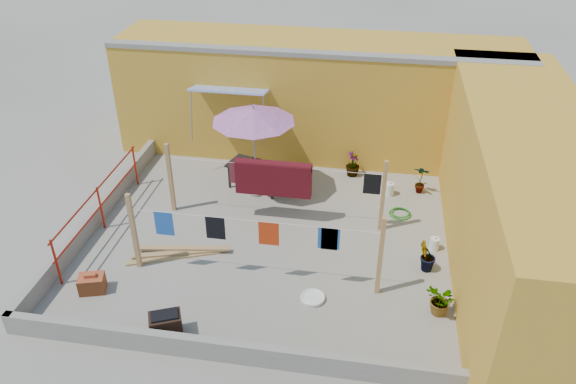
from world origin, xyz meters
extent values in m
plane|color=#9E998E|center=(0.00, 0.00, 0.00)|extent=(80.00, 80.00, 0.00)
cube|color=#C08C2A|center=(0.50, 4.70, 1.60)|extent=(11.00, 2.40, 3.20)
cube|color=gray|center=(0.50, 3.65, 3.15)|extent=(11.00, 0.35, 0.12)
cube|color=#2D51B2|center=(-1.60, 3.15, 2.25)|extent=(2.00, 0.79, 0.22)
cylinder|color=gray|center=(-2.55, 2.78, 1.60)|extent=(0.03, 0.30, 1.28)
cylinder|color=gray|center=(-0.65, 2.78, 1.60)|extent=(0.03, 0.30, 1.28)
cube|color=#C08C2A|center=(5.20, 0.00, 1.60)|extent=(2.40, 9.00, 3.20)
cube|color=gray|center=(0.00, -3.58, 0.22)|extent=(8.30, 0.16, 0.44)
cube|color=gray|center=(-4.08, 0.00, 0.22)|extent=(0.16, 7.30, 0.44)
cylinder|color=#A41F10|center=(-3.85, -2.20, 0.55)|extent=(0.05, 0.05, 1.10)
cylinder|color=#A41F10|center=(-3.85, -0.20, 0.55)|extent=(0.05, 0.05, 1.10)
cylinder|color=#A41F10|center=(-3.85, 1.80, 0.55)|extent=(0.05, 0.05, 1.10)
cylinder|color=#A41F10|center=(-3.85, -0.20, 1.05)|extent=(0.04, 4.20, 0.04)
cylinder|color=#A41F10|center=(-3.85, -0.20, 0.60)|extent=(0.04, 4.20, 0.04)
cube|color=tan|center=(-2.50, -1.40, 0.90)|extent=(0.09, 0.09, 1.80)
cube|color=tan|center=(2.50, -1.40, 0.90)|extent=(0.09, 0.09, 1.80)
cube|color=tan|center=(2.50, 0.80, 0.90)|extent=(0.09, 0.09, 1.80)
cube|color=tan|center=(-2.50, 0.80, 0.90)|extent=(0.09, 0.09, 1.80)
cylinder|color=silver|center=(0.00, -1.40, 1.45)|extent=(5.00, 0.01, 0.01)
cylinder|color=silver|center=(0.00, 0.80, 1.45)|extent=(5.00, 0.01, 0.01)
cube|color=#460B12|center=(-0.01, 0.80, 1.10)|extent=(1.76, 0.22, 0.79)
cube|color=black|center=(2.23, 0.80, 1.19)|extent=(0.39, 0.02, 0.51)
cube|color=maroon|center=(-0.82, 0.80, 1.18)|extent=(0.43, 0.02, 0.54)
cube|color=#1E50A6|center=(-1.82, -1.40, 1.18)|extent=(0.38, 0.02, 0.55)
cube|color=black|center=(-0.76, -1.40, 1.19)|extent=(0.39, 0.02, 0.52)
cube|color=#B82E0E|center=(0.32, -1.40, 1.18)|extent=(0.40, 0.02, 0.53)
cube|color=#1E50A6|center=(1.49, -1.40, 1.21)|extent=(0.42, 0.02, 0.49)
cube|color=black|center=(1.50, -1.40, 1.20)|extent=(0.32, 0.02, 0.50)
cylinder|color=gray|center=(-0.67, 1.85, 0.03)|extent=(0.36, 0.36, 0.06)
cylinder|color=gray|center=(-0.67, 1.85, 1.16)|extent=(0.04, 0.04, 2.31)
cone|color=#C76BA8|center=(-0.67, 1.85, 2.19)|extent=(2.64, 2.64, 0.32)
cylinder|color=gray|center=(-0.67, 1.85, 2.37)|extent=(0.04, 0.04, 0.10)
cube|color=black|center=(-0.73, 2.12, 0.65)|extent=(1.59, 1.12, 0.05)
cube|color=black|center=(-1.41, 2.04, 0.31)|extent=(0.05, 0.05, 0.63)
cube|color=black|center=(-1.24, 2.59, 0.31)|extent=(0.05, 0.05, 0.63)
cube|color=black|center=(-0.22, 1.66, 0.31)|extent=(0.05, 0.05, 0.63)
cube|color=black|center=(-0.04, 2.21, 0.31)|extent=(0.05, 0.05, 0.63)
cube|color=#B55829|center=(-3.12, -2.29, 0.18)|extent=(0.58, 0.49, 0.36)
cube|color=#BD5A2C|center=(-3.12, -2.29, 0.40)|extent=(0.25, 0.17, 0.07)
cube|color=tan|center=(-1.88, -1.03, 0.02)|extent=(1.93, 0.88, 0.04)
cube|color=tan|center=(-1.80, -0.91, 0.07)|extent=(1.97, 0.72, 0.04)
cube|color=tan|center=(-1.72, -0.79, 0.11)|extent=(2.02, 0.45, 0.04)
cube|color=black|center=(-1.24, -3.20, 0.24)|extent=(0.68, 0.58, 0.48)
cube|color=black|center=(-1.24, -3.20, 0.50)|extent=(0.55, 0.45, 0.04)
cylinder|color=silver|center=(1.26, -1.83, 0.03)|extent=(0.46, 0.46, 0.06)
torus|color=silver|center=(1.26, -1.83, 0.06)|extent=(0.49, 0.49, 0.05)
cylinder|color=silver|center=(3.70, 0.22, 0.14)|extent=(0.21, 0.21, 0.29)
cylinder|color=silver|center=(3.70, 0.22, 0.31)|extent=(0.06, 0.06, 0.05)
cylinder|color=silver|center=(2.69, 2.36, 0.17)|extent=(0.24, 0.24, 0.33)
cylinder|color=silver|center=(2.69, 2.36, 0.35)|extent=(0.07, 0.07, 0.06)
torus|color=#20791A|center=(2.97, 1.48, 0.02)|extent=(0.54, 0.54, 0.04)
torus|color=#20791A|center=(2.97, 1.48, 0.06)|extent=(0.46, 0.46, 0.04)
imported|color=#225D1A|center=(0.37, 2.07, 0.41)|extent=(0.86, 0.79, 0.83)
imported|color=#225D1A|center=(1.69, 3.20, 0.34)|extent=(0.43, 0.43, 0.68)
imported|color=#225D1A|center=(3.47, 2.60, 0.39)|extent=(0.48, 0.38, 0.79)
imported|color=#225D1A|center=(3.47, -0.56, 0.37)|extent=(0.52, 0.51, 0.73)
imported|color=#225D1A|center=(3.70, -1.82, 0.32)|extent=(0.70, 0.74, 0.64)
camera|label=1|loc=(2.14, -10.07, 7.63)|focal=35.00mm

